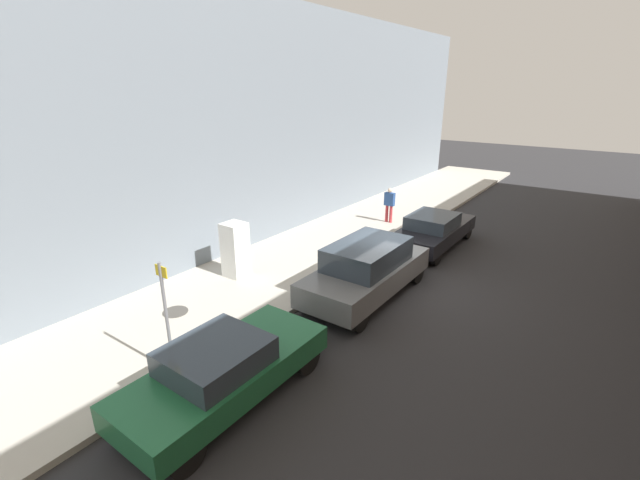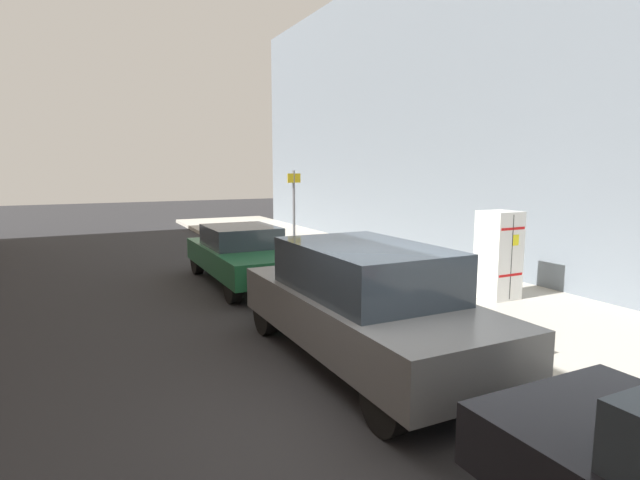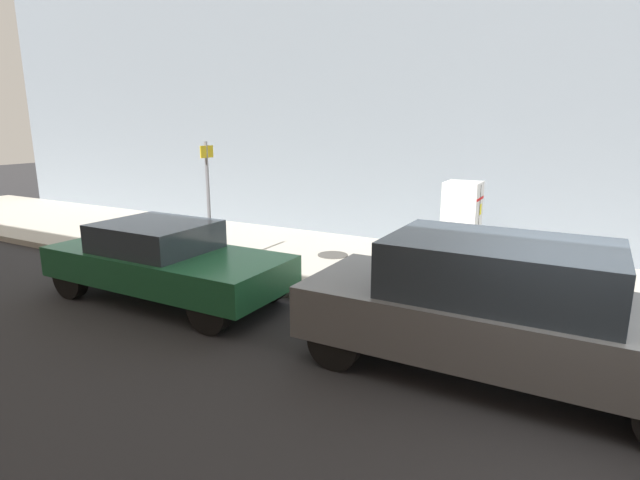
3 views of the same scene
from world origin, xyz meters
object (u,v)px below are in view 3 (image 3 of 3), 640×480
(street_sign_post, at_px, (209,200))
(parked_suv_gray, at_px, (497,306))
(parked_sedan_green, at_px, (164,260))
(discarded_refrigerator, at_px, (461,225))

(street_sign_post, distance_m, parked_suv_gray, 6.16)
(parked_sedan_green, relative_size, parked_suv_gray, 0.93)
(parked_suv_gray, bearing_deg, parked_sedan_green, -90.00)
(discarded_refrigerator, height_order, street_sign_post, street_sign_post)
(discarded_refrigerator, bearing_deg, parked_sedan_green, -45.93)
(street_sign_post, bearing_deg, parked_suv_gray, 76.12)
(parked_sedan_green, bearing_deg, discarded_refrigerator, 134.07)
(street_sign_post, bearing_deg, discarded_refrigerator, 120.93)
(street_sign_post, bearing_deg, parked_sedan_green, 7.48)
(street_sign_post, xyz_separation_m, parked_suv_gray, (1.47, 5.94, -0.72))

